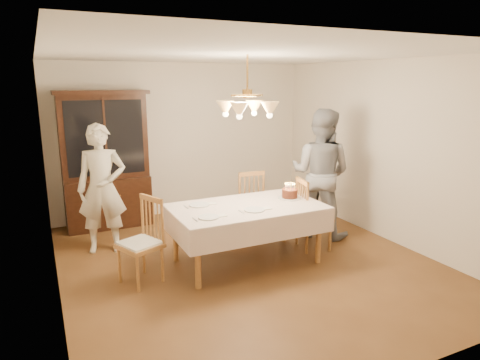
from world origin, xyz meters
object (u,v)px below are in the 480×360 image
china_hutch (106,162)px  chair_far_side (247,205)px  dining_table (247,211)px  birthday_cake (290,194)px  elderly_woman (102,189)px

china_hutch → chair_far_side: size_ratio=2.16×
dining_table → birthday_cake: size_ratio=6.33×
chair_far_side → birthday_cake: (0.17, -0.92, 0.37)m
china_hutch → elderly_woman: (-0.22, -1.06, -0.16)m
dining_table → elderly_woman: (-1.59, 1.20, 0.20)m
china_hutch → birthday_cake: (2.04, -2.20, -0.22)m
dining_table → chair_far_side: 1.13m
dining_table → china_hutch: (-1.37, 2.25, 0.36)m
chair_far_side → dining_table: bearing=-116.8°
china_hutch → elderly_woman: size_ratio=1.23×
china_hutch → chair_far_side: china_hutch is taller
chair_far_side → elderly_woman: bearing=174.1°
dining_table → elderly_woman: elderly_woman is taller
elderly_woman → birthday_cake: (2.26, -1.14, -0.06)m
elderly_woman → birthday_cake: size_ratio=5.86×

